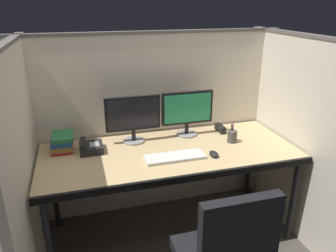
{
  "coord_description": "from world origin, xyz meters",
  "views": [
    {
      "loc": [
        -0.62,
        -1.82,
        1.79
      ],
      "look_at": [
        0.0,
        0.35,
        0.92
      ],
      "focal_mm": 34.75,
      "sensor_mm": 36.0,
      "label": 1
    }
  ],
  "objects_px": {
    "desk_phone": "(90,147)",
    "monitor_right": "(187,110)",
    "computer_mouse": "(214,154)",
    "monitor_left": "(133,116)",
    "red_stapler": "(220,128)",
    "keyboard_main": "(174,157)",
    "pen_cup": "(232,136)",
    "desk": "(170,157)",
    "book_stack": "(62,142)"
  },
  "relations": [
    {
      "from": "computer_mouse",
      "to": "book_stack",
      "type": "height_order",
      "value": "book_stack"
    },
    {
      "from": "monitor_left",
      "to": "red_stapler",
      "type": "xyz_separation_m",
      "value": [
        0.75,
        0.01,
        -0.19
      ]
    },
    {
      "from": "pen_cup",
      "to": "desk_phone",
      "type": "bearing_deg",
      "value": 173.02
    },
    {
      "from": "keyboard_main",
      "to": "monitor_left",
      "type": "bearing_deg",
      "value": 121.0
    },
    {
      "from": "desk",
      "to": "computer_mouse",
      "type": "xyz_separation_m",
      "value": [
        0.28,
        -0.16,
        0.07
      ]
    },
    {
      "from": "desk",
      "to": "book_stack",
      "type": "distance_m",
      "value": 0.82
    },
    {
      "from": "pen_cup",
      "to": "desk_phone",
      "type": "distance_m",
      "value": 1.1
    },
    {
      "from": "desk",
      "to": "keyboard_main",
      "type": "distance_m",
      "value": 0.14
    },
    {
      "from": "monitor_left",
      "to": "computer_mouse",
      "type": "xyz_separation_m",
      "value": [
        0.51,
        -0.41,
        -0.2
      ]
    },
    {
      "from": "monitor_right",
      "to": "red_stapler",
      "type": "xyz_separation_m",
      "value": [
        0.3,
        -0.01,
        -0.19
      ]
    },
    {
      "from": "monitor_left",
      "to": "monitor_right",
      "type": "relative_size",
      "value": 1.0
    },
    {
      "from": "monitor_right",
      "to": "computer_mouse",
      "type": "xyz_separation_m",
      "value": [
        0.06,
        -0.43,
        -0.2
      ]
    },
    {
      "from": "desk",
      "to": "red_stapler",
      "type": "bearing_deg",
      "value": 26.58
    },
    {
      "from": "book_stack",
      "to": "red_stapler",
      "type": "xyz_separation_m",
      "value": [
        1.3,
        0.01,
        -0.03
      ]
    },
    {
      "from": "desk",
      "to": "pen_cup",
      "type": "height_order",
      "value": "pen_cup"
    },
    {
      "from": "computer_mouse",
      "to": "pen_cup",
      "type": "height_order",
      "value": "pen_cup"
    },
    {
      "from": "desk_phone",
      "to": "keyboard_main",
      "type": "bearing_deg",
      "value": -26.86
    },
    {
      "from": "computer_mouse",
      "to": "monitor_left",
      "type": "bearing_deg",
      "value": 140.97
    },
    {
      "from": "monitor_left",
      "to": "keyboard_main",
      "type": "distance_m",
      "value": 0.48
    },
    {
      "from": "monitor_right",
      "to": "keyboard_main",
      "type": "xyz_separation_m",
      "value": [
        -0.23,
        -0.39,
        -0.2
      ]
    },
    {
      "from": "monitor_right",
      "to": "keyboard_main",
      "type": "relative_size",
      "value": 1.0
    },
    {
      "from": "desk_phone",
      "to": "monitor_right",
      "type": "bearing_deg",
      "value": 7.39
    },
    {
      "from": "desk",
      "to": "desk_phone",
      "type": "bearing_deg",
      "value": 163.84
    },
    {
      "from": "keyboard_main",
      "to": "computer_mouse",
      "type": "relative_size",
      "value": 4.48
    },
    {
      "from": "monitor_left",
      "to": "red_stapler",
      "type": "height_order",
      "value": "monitor_left"
    },
    {
      "from": "book_stack",
      "to": "pen_cup",
      "type": "bearing_deg",
      "value": -9.57
    },
    {
      "from": "computer_mouse",
      "to": "desk_phone",
      "type": "xyz_separation_m",
      "value": [
        -0.85,
        0.33,
        0.02
      ]
    },
    {
      "from": "keyboard_main",
      "to": "computer_mouse",
      "type": "distance_m",
      "value": 0.29
    },
    {
      "from": "red_stapler",
      "to": "desk",
      "type": "bearing_deg",
      "value": -153.42
    },
    {
      "from": "desk",
      "to": "monitor_right",
      "type": "distance_m",
      "value": 0.44
    },
    {
      "from": "pen_cup",
      "to": "book_stack",
      "type": "distance_m",
      "value": 1.31
    },
    {
      "from": "monitor_left",
      "to": "red_stapler",
      "type": "bearing_deg",
      "value": 0.84
    },
    {
      "from": "keyboard_main",
      "to": "red_stapler",
      "type": "xyz_separation_m",
      "value": [
        0.53,
        0.38,
        0.02
      ]
    },
    {
      "from": "book_stack",
      "to": "desk_phone",
      "type": "bearing_deg",
      "value": -22.89
    },
    {
      "from": "monitor_right",
      "to": "desk_phone",
      "type": "height_order",
      "value": "monitor_right"
    },
    {
      "from": "monitor_left",
      "to": "pen_cup",
      "type": "height_order",
      "value": "monitor_left"
    },
    {
      "from": "desk_phone",
      "to": "computer_mouse",
      "type": "bearing_deg",
      "value": -21.01
    },
    {
      "from": "desk",
      "to": "monitor_left",
      "type": "height_order",
      "value": "monitor_left"
    },
    {
      "from": "computer_mouse",
      "to": "red_stapler",
      "type": "distance_m",
      "value": 0.49
    },
    {
      "from": "monitor_left",
      "to": "computer_mouse",
      "type": "bearing_deg",
      "value": -39.03
    },
    {
      "from": "computer_mouse",
      "to": "red_stapler",
      "type": "relative_size",
      "value": 0.64
    },
    {
      "from": "keyboard_main",
      "to": "desk_phone",
      "type": "bearing_deg",
      "value": 153.14
    },
    {
      "from": "computer_mouse",
      "to": "pen_cup",
      "type": "distance_m",
      "value": 0.31
    },
    {
      "from": "desk",
      "to": "desk_phone",
      "type": "distance_m",
      "value": 0.6
    },
    {
      "from": "monitor_left",
      "to": "red_stapler",
      "type": "distance_m",
      "value": 0.78
    },
    {
      "from": "computer_mouse",
      "to": "monitor_right",
      "type": "bearing_deg",
      "value": 97.78
    },
    {
      "from": "monitor_right",
      "to": "pen_cup",
      "type": "relative_size",
      "value": 2.75
    },
    {
      "from": "keyboard_main",
      "to": "computer_mouse",
      "type": "height_order",
      "value": "computer_mouse"
    },
    {
      "from": "computer_mouse",
      "to": "desk",
      "type": "bearing_deg",
      "value": 150.05
    },
    {
      "from": "desk",
      "to": "monitor_right",
      "type": "bearing_deg",
      "value": 50.44
    }
  ]
}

